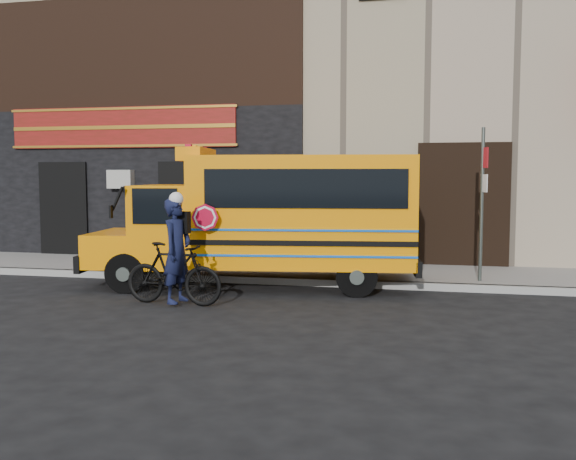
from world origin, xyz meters
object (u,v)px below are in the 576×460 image
(bicycle, at_px, (173,274))
(cyclist, at_px, (177,253))
(sign_pole, at_px, (482,201))
(school_bus, at_px, (271,216))

(bicycle, height_order, cyclist, cyclist)
(sign_pole, relative_size, cyclist, 1.76)
(bicycle, bearing_deg, school_bus, -25.34)
(school_bus, distance_m, bicycle, 2.72)
(school_bus, distance_m, sign_pole, 4.38)
(bicycle, bearing_deg, cyclist, -100.45)
(bicycle, bearing_deg, sign_pole, -56.78)
(sign_pole, bearing_deg, bicycle, -151.64)
(school_bus, relative_size, cyclist, 3.76)
(sign_pole, height_order, cyclist, sign_pole)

